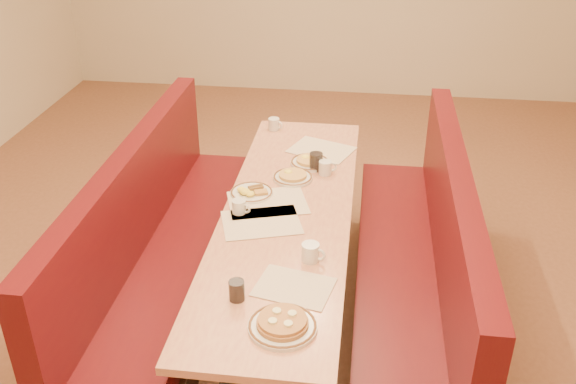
# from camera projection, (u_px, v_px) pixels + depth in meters

# --- Properties ---
(ground) EXTENTS (8.00, 8.00, 0.00)m
(ground) POSITION_uv_depth(u_px,v_px,m) (287.00, 317.00, 3.88)
(ground) COLOR #9E6647
(ground) RESTS_ON ground
(diner_table) EXTENTS (0.70, 2.50, 0.75)m
(diner_table) POSITION_uv_depth(u_px,v_px,m) (287.00, 267.00, 3.70)
(diner_table) COLOR black
(diner_table) RESTS_ON ground
(booth_left) EXTENTS (0.55, 2.50, 1.05)m
(booth_left) POSITION_uv_depth(u_px,v_px,m) (165.00, 259.00, 3.79)
(booth_left) COLOR #4C3326
(booth_left) RESTS_ON ground
(booth_right) EXTENTS (0.55, 2.50, 1.05)m
(booth_right) POSITION_uv_depth(u_px,v_px,m) (416.00, 278.00, 3.62)
(booth_right) COLOR #4C3326
(booth_right) RESTS_ON ground
(placemat_near_left) EXTENTS (0.48, 0.41, 0.00)m
(placemat_near_left) POSITION_uv_depth(u_px,v_px,m) (261.00, 222.00, 3.40)
(placemat_near_left) COLOR beige
(placemat_near_left) RESTS_ON diner_table
(placemat_near_right) EXTENTS (0.39, 0.32, 0.00)m
(placemat_near_right) POSITION_uv_depth(u_px,v_px,m) (294.00, 287.00, 2.91)
(placemat_near_right) COLOR beige
(placemat_near_right) RESTS_ON diner_table
(placemat_far_left) EXTENTS (0.51, 0.44, 0.00)m
(placemat_far_left) POSITION_uv_depth(u_px,v_px,m) (268.00, 202.00, 3.59)
(placemat_far_left) COLOR beige
(placemat_far_left) RESTS_ON diner_table
(placemat_far_right) EXTENTS (0.47, 0.41, 0.00)m
(placemat_far_right) POSITION_uv_depth(u_px,v_px,m) (321.00, 150.00, 4.20)
(placemat_far_right) COLOR beige
(placemat_far_right) RESTS_ON diner_table
(pancake_plate) EXTENTS (0.29, 0.29, 0.07)m
(pancake_plate) POSITION_uv_depth(u_px,v_px,m) (282.00, 324.00, 2.66)
(pancake_plate) COLOR silver
(pancake_plate) RESTS_ON diner_table
(eggs_plate) EXTENTS (0.24, 0.24, 0.05)m
(eggs_plate) POSITION_uv_depth(u_px,v_px,m) (251.00, 192.00, 3.67)
(eggs_plate) COLOR silver
(eggs_plate) RESTS_ON diner_table
(extra_plate_mid) EXTENTS (0.24, 0.24, 0.05)m
(extra_plate_mid) POSITION_uv_depth(u_px,v_px,m) (310.00, 162.00, 4.01)
(extra_plate_mid) COLOR silver
(extra_plate_mid) RESTS_ON diner_table
(extra_plate_far) EXTENTS (0.24, 0.24, 0.05)m
(extra_plate_far) POSITION_uv_depth(u_px,v_px,m) (293.00, 177.00, 3.83)
(extra_plate_far) COLOR silver
(extra_plate_far) RESTS_ON diner_table
(coffee_mug_a) EXTENTS (0.12, 0.09, 0.09)m
(coffee_mug_a) POSITION_uv_depth(u_px,v_px,m) (311.00, 252.00, 3.08)
(coffee_mug_a) COLOR silver
(coffee_mug_a) RESTS_ON diner_table
(coffee_mug_b) EXTENTS (0.11, 0.08, 0.08)m
(coffee_mug_b) POSITION_uv_depth(u_px,v_px,m) (239.00, 207.00, 3.47)
(coffee_mug_b) COLOR silver
(coffee_mug_b) RESTS_ON diner_table
(coffee_mug_c) EXTENTS (0.11, 0.08, 0.08)m
(coffee_mug_c) POSITION_uv_depth(u_px,v_px,m) (326.00, 167.00, 3.88)
(coffee_mug_c) COLOR silver
(coffee_mug_c) RESTS_ON diner_table
(coffee_mug_d) EXTENTS (0.11, 0.08, 0.08)m
(coffee_mug_d) POSITION_uv_depth(u_px,v_px,m) (274.00, 124.00, 4.47)
(coffee_mug_d) COLOR silver
(coffee_mug_d) RESTS_ON diner_table
(soda_tumbler_near) EXTENTS (0.07, 0.07, 0.10)m
(soda_tumbler_near) POSITION_uv_depth(u_px,v_px,m) (237.00, 290.00, 2.81)
(soda_tumbler_near) COLOR black
(soda_tumbler_near) RESTS_ON diner_table
(soda_tumbler_mid) EXTENTS (0.08, 0.08, 0.11)m
(soda_tumbler_mid) POSITION_uv_depth(u_px,v_px,m) (316.00, 162.00, 3.92)
(soda_tumbler_mid) COLOR black
(soda_tumbler_mid) RESTS_ON diner_table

